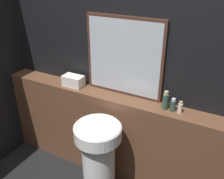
% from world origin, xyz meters
% --- Properties ---
extents(wall_back, '(8.00, 0.06, 2.50)m').
position_xyz_m(wall_back, '(0.00, 1.37, 1.25)').
color(wall_back, black).
rests_on(wall_back, ground_plane).
extents(vanity_counter, '(2.41, 0.21, 0.93)m').
position_xyz_m(vanity_counter, '(0.00, 1.24, 0.46)').
color(vanity_counter, brown).
rests_on(vanity_counter, ground_plane).
extents(pedestal_sink, '(0.40, 0.40, 0.83)m').
position_xyz_m(pedestal_sink, '(0.05, 0.88, 0.47)').
color(pedestal_sink, white).
rests_on(pedestal_sink, ground_plane).
extents(mirror, '(0.73, 0.03, 0.71)m').
position_xyz_m(mirror, '(0.06, 1.32, 1.28)').
color(mirror, '#47281E').
rests_on(mirror, vanity_counter).
extents(towel_stack, '(0.21, 0.12, 0.11)m').
position_xyz_m(towel_stack, '(-0.44, 1.24, 0.98)').
color(towel_stack, silver).
rests_on(towel_stack, vanity_counter).
extents(shampoo_bottle, '(0.05, 0.05, 0.16)m').
position_xyz_m(shampoo_bottle, '(0.49, 1.24, 1.00)').
color(shampoo_bottle, '#2D4C3D').
rests_on(shampoo_bottle, vanity_counter).
extents(conditioner_bottle, '(0.04, 0.04, 0.11)m').
position_xyz_m(conditioner_bottle, '(0.56, 1.24, 0.98)').
color(conditioner_bottle, '#2D4C3D').
rests_on(conditioner_bottle, vanity_counter).
extents(lotion_bottle, '(0.04, 0.04, 0.10)m').
position_xyz_m(lotion_bottle, '(0.62, 1.24, 0.98)').
color(lotion_bottle, beige).
rests_on(lotion_bottle, vanity_counter).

